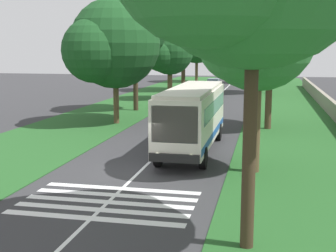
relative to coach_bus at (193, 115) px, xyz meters
The scene contains 21 objects.
ground 6.05m from the coach_bus, 161.43° to the left, with size 160.00×160.00×0.00m, color #333335.
grass_verge_left 14.05m from the coach_bus, 46.04° to the left, with size 120.00×8.00×0.04m, color #235623.
grass_verge_right 11.77m from the coach_bus, 33.57° to the right, with size 120.00×8.00×0.04m, color #235623.
centre_line 10.04m from the coach_bus, 10.57° to the left, with size 110.00×0.16×0.01m, color silver.
coach_bus is the anchor object (origin of this frame).
zebra_crossing 10.15m from the coach_bus, 169.55° to the left, with size 4.05×6.80×0.01m.
trailing_car_0 20.58m from the coach_bus, 10.19° to the left, with size 4.30×1.78×1.43m.
trailing_car_1 30.07m from the coach_bus, ahead, with size 4.30×1.78×1.43m.
trailing_car_2 36.44m from the coach_bus, ahead, with size 4.30×1.78×1.43m.
trailing_car_3 43.47m from the coach_bus, ahead, with size 4.30×1.78×1.43m.
roadside_tree_left_0 55.84m from the coach_bus, ahead, with size 8.21×7.28×10.54m.
roadside_tree_left_1 27.69m from the coach_bus, 14.96° to the left, with size 6.41×5.42×8.25m.
roadside_tree_left_2 12.27m from the coach_bus, 41.48° to the left, with size 8.88×7.01×9.77m.
roadside_tree_left_3 19.09m from the coach_bus, 27.05° to the left, with size 7.20×6.07×10.75m.
roadside_tree_left_4 38.75m from the coach_bus, 11.10° to the left, with size 8.89×7.53×11.72m.
roadside_tree_right_0 6.94m from the coach_bus, 139.88° to the right, with size 6.40×5.42×9.31m.
roadside_tree_right_1 10.52m from the coach_bus, 25.86° to the right, with size 7.44×6.54×9.92m.
roadside_tree_right_3 37.07m from the coach_bus, ahead, with size 7.67×6.43×11.72m.
roadside_tree_right_4 55.33m from the coach_bus, ahead, with size 7.85×6.52×9.58m.
utility_pole 12.05m from the coach_bus, 16.20° to the right, with size 0.24×1.40×8.73m.
roadside_wall 17.68m from the coach_bus, 33.79° to the right, with size 70.00×0.40×1.39m, color gray.
Camera 1 is at (-20.92, -5.90, 5.94)m, focal length 49.68 mm.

